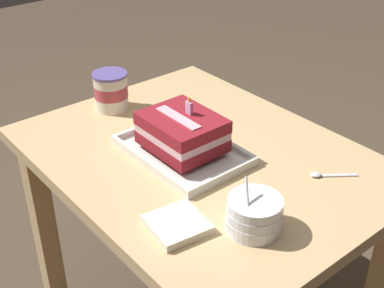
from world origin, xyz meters
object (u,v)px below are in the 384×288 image
Objects in this scene: bowl_stack at (254,214)px; napkin_pile at (177,224)px; birthday_cake at (182,131)px; serving_spoon_near_tray at (324,175)px; foil_tray at (182,152)px; ice_cream_tub at (111,91)px.

napkin_pile is at bearing -129.72° from bowl_stack.
birthday_cake reaches higher than serving_spoon_near_tray.
foil_tray is 2.51× the size of napkin_pile.
ice_cream_tub is at bearing 174.16° from bowl_stack.
ice_cream_tub reaches higher than serving_spoon_near_tray.
serving_spoon_near_tray is at bearing 95.92° from bowl_stack.
napkin_pile is at bearing -40.71° from foil_tray.
birthday_cake is 1.63× the size of bowl_stack.
birthday_cake is 0.34m from bowl_stack.
foil_tray is 1.66× the size of birthday_cake.
ice_cream_tub is 0.68m from serving_spoon_near_tray.
ice_cream_tub is at bearing 161.16° from napkin_pile.
ice_cream_tub is (-0.67, 0.07, 0.02)m from bowl_stack.
bowl_stack is 1.18× the size of serving_spoon_near_tray.
napkin_pile reaches higher than serving_spoon_near_tray.
serving_spoon_near_tray is at bearing 79.21° from napkin_pile.
foil_tray is 0.06m from birthday_cake.
bowl_stack reaches higher than ice_cream_tub.
bowl_stack is (0.33, -0.07, 0.03)m from foil_tray.
foil_tray is at bearing 90.00° from birthday_cake.
birthday_cake reaches higher than bowl_stack.
foil_tray is at bearing -146.07° from serving_spoon_near_tray.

